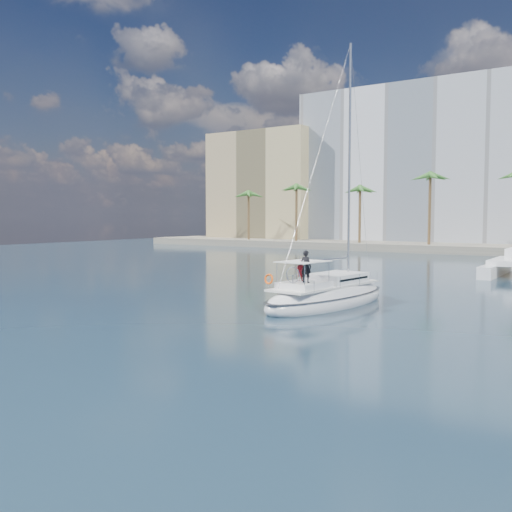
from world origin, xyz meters
The scene contains 8 objects.
ground centered at (0.00, 0.00, 0.00)m, with size 160.00×160.00×0.00m, color black.
quay centered at (0.00, 61.00, 0.60)m, with size 120.00×14.00×1.20m, color gray.
building_modern centered at (-12.00, 73.00, 14.00)m, with size 42.00×16.00×28.00m, color silver.
building_tan_left centered at (-42.00, 69.00, 11.00)m, with size 22.00×14.00×22.00m, color tan.
palm_left centered at (-34.00, 57.00, 10.28)m, with size 3.60×3.60×12.30m.
palm_centre centered at (0.00, 57.00, 10.28)m, with size 3.60×3.60×12.30m.
main_sloop centered at (4.30, 2.54, 0.53)m, with size 5.05×11.96×17.23m.
seagull centered at (2.64, 3.90, 0.91)m, with size 1.07×0.46×0.20m.
Camera 1 is at (20.05, -28.92, 5.51)m, focal length 40.00 mm.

